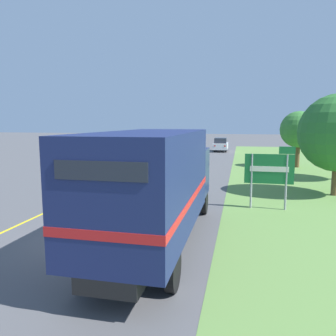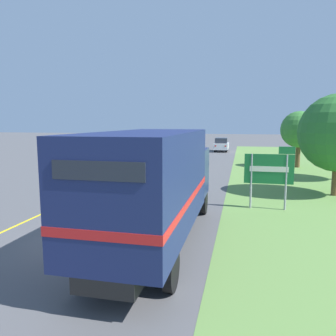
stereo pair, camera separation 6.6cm
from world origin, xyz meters
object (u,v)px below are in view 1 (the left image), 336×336
(lead_car_white_ahead, at_px, (221,145))
(highway_sign, at_px, (270,170))
(horse_trailer_truck, at_px, (157,183))
(roadside_tree_far, at_px, (299,130))
(lead_car_white, at_px, (166,157))

(lead_car_white_ahead, bearing_deg, highway_sign, -82.36)
(horse_trailer_truck, distance_m, roadside_tree_far, 21.41)
(roadside_tree_far, bearing_deg, highway_sign, -103.21)
(lead_car_white, bearing_deg, roadside_tree_far, 13.86)
(roadside_tree_far, bearing_deg, lead_car_white_ahead, 117.46)
(lead_car_white, xyz_separation_m, lead_car_white_ahead, (3.59, 16.82, 0.01))
(horse_trailer_truck, relative_size, lead_car_white, 2.21)
(lead_car_white, relative_size, lead_car_white_ahead, 0.98)
(lead_car_white, xyz_separation_m, highway_sign, (7.46, -12.07, 0.84))
(highway_sign, bearing_deg, horse_trailer_truck, -125.03)
(lead_car_white, distance_m, roadside_tree_far, 11.49)
(highway_sign, bearing_deg, lead_car_white, 121.73)
(lead_car_white, relative_size, highway_sign, 1.43)
(horse_trailer_truck, relative_size, lead_car_white_ahead, 2.17)
(lead_car_white_ahead, distance_m, highway_sign, 29.16)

